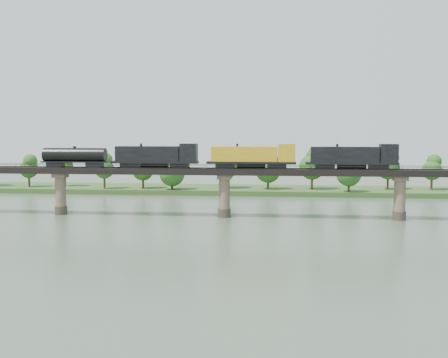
# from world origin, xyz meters

# --- Properties ---
(ground) EXTENTS (400.00, 400.00, 0.00)m
(ground) POSITION_xyz_m (0.00, 0.00, 0.00)
(ground) COLOR #3C4B3B
(ground) RESTS_ON ground
(far_bank) EXTENTS (300.00, 24.00, 1.60)m
(far_bank) POSITION_xyz_m (0.00, 85.00, 0.80)
(far_bank) COLOR #2B4B1E
(far_bank) RESTS_ON ground
(bridge) EXTENTS (236.00, 30.00, 11.50)m
(bridge) POSITION_xyz_m (0.00, 30.00, 5.46)
(bridge) COLOR #473A2D
(bridge) RESTS_ON ground
(bridge_superstructure) EXTENTS (220.00, 4.90, 0.75)m
(bridge_superstructure) POSITION_xyz_m (0.00, 30.00, 11.79)
(bridge_superstructure) COLOR black
(bridge_superstructure) RESTS_ON bridge
(far_treeline) EXTENTS (289.06, 17.54, 13.60)m
(far_treeline) POSITION_xyz_m (-8.21, 80.52, 8.83)
(far_treeline) COLOR #382619
(far_treeline) RESTS_ON far_bank
(freight_train) EXTENTS (83.89, 3.27, 5.77)m
(freight_train) POSITION_xyz_m (-1.16, 30.00, 14.26)
(freight_train) COLOR black
(freight_train) RESTS_ON bridge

